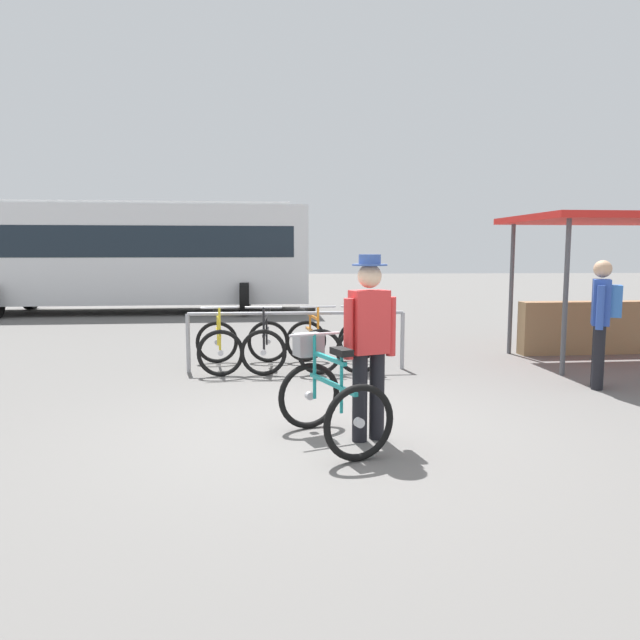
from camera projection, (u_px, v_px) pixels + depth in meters
name	position (u px, v px, depth m)	size (l,w,h in m)	color
ground_plane	(322.00, 431.00, 5.80)	(80.00, 80.00, 0.00)	#605E5B
bike_rack_rail	(297.00, 326.00, 8.68)	(3.21, 0.11, 0.88)	#99999E
racked_bike_yellow	(219.00, 345.00, 8.80)	(0.83, 1.21, 0.98)	black
racked_bike_black	(266.00, 344.00, 8.86)	(0.70, 1.13, 0.97)	black
racked_bike_orange	(313.00, 344.00, 8.91)	(0.82, 1.18, 0.97)	black
racked_bike_blue	(359.00, 343.00, 8.96)	(0.79, 1.18, 0.97)	black
featured_bicycle	(328.00, 394.00, 5.47)	(1.01, 1.26, 0.97)	black
person_with_featured_bike	(369.00, 340.00, 5.44)	(0.50, 0.32, 1.72)	black
pedestrian_with_backpack	(602.00, 316.00, 7.51)	(0.43, 0.49, 1.64)	black
bus_distant	(130.00, 251.00, 16.86)	(10.09, 3.66, 3.08)	silver
market_stall	(603.00, 273.00, 9.62)	(3.19, 2.43, 2.30)	#4C4C51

